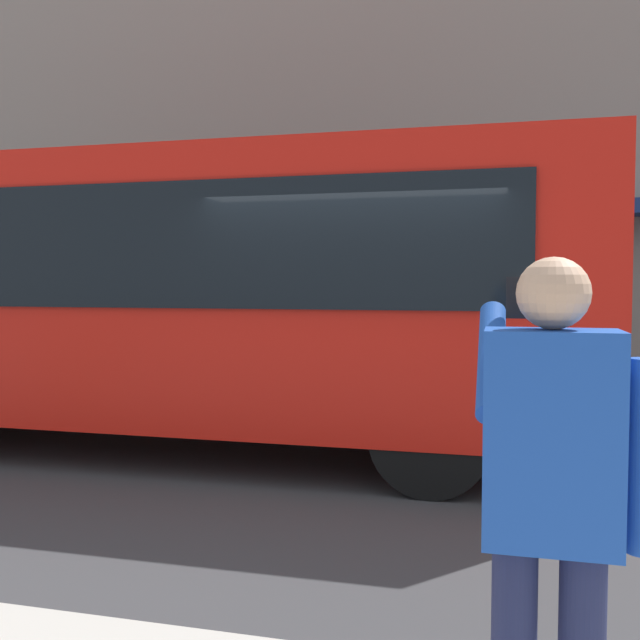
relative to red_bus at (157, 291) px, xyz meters
name	(u,v)px	position (x,y,z in m)	size (l,w,h in m)	color
ground_plane	(366,470)	(-2.36, 0.42, -1.68)	(60.00, 60.00, 0.00)	#38383A
building_facade_far	(437,52)	(-2.38, -6.37, 4.30)	(28.00, 1.55, 12.00)	gray
red_bus	(157,291)	(0.00, 0.00, 0.00)	(9.05, 2.54, 3.08)	red
pedestrian_photographer	(551,489)	(-3.73, 4.68, -0.54)	(0.53, 0.52, 1.70)	#1E2347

